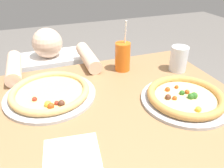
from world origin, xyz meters
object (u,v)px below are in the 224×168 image
pizza_far (50,93)px  water_cup_clear (179,58)px  diner_seated (57,102)px  pizza_near (185,97)px  drink_cup_colored (123,57)px

pizza_far → water_cup_clear: size_ratio=2.98×
water_cup_clear → diner_seated: 0.84m
pizza_near → drink_cup_colored: bearing=109.8°
diner_seated → pizza_near: bearing=-57.3°
drink_cup_colored → diner_seated: (-0.32, 0.35, -0.43)m
drink_cup_colored → water_cup_clear: size_ratio=2.01×
water_cup_clear → drink_cup_colored: bearing=158.8°
diner_seated → pizza_far: bearing=-95.2°
pizza_far → drink_cup_colored: bearing=19.0°
pizza_far → water_cup_clear: bearing=2.5°
drink_cup_colored → water_cup_clear: 0.27m
pizza_near → diner_seated: size_ratio=0.38×
pizza_far → diner_seated: 0.61m
pizza_near → diner_seated: (-0.45, 0.69, -0.38)m
pizza_near → drink_cup_colored: (-0.12, 0.34, 0.05)m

